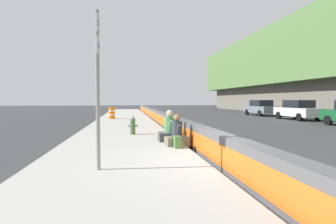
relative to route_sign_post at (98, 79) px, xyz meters
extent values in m
plane|color=#353538|center=(0.50, -3.12, -2.21)|extent=(160.00, 160.00, 0.00)
cube|color=#A8A59E|center=(0.50, -0.47, -2.14)|extent=(80.00, 4.40, 0.14)
cube|color=#545456|center=(0.50, -3.12, -1.79)|extent=(76.00, 0.44, 0.85)
cube|color=orange|center=(0.50, -2.89, -1.83)|extent=(74.48, 0.01, 0.54)
cylinder|color=gray|center=(0.00, 0.00, -0.27)|extent=(0.09, 0.09, 3.60)
cube|color=white|center=(0.00, -0.02, 1.23)|extent=(0.44, 0.02, 0.36)
cube|color=#1956AD|center=(0.00, -0.03, 1.23)|extent=(0.30, 0.01, 0.10)
cube|color=white|center=(0.00, -0.02, 0.73)|extent=(0.44, 0.02, 0.36)
cube|color=#1956AD|center=(0.00, -0.03, 0.73)|extent=(0.30, 0.01, 0.10)
cylinder|color=#47663D|center=(6.30, -0.91, -1.71)|extent=(0.24, 0.24, 0.72)
cone|color=gray|center=(6.30, -0.91, -1.27)|extent=(0.26, 0.26, 0.16)
cylinder|color=gray|center=(6.30, -1.08, -1.68)|extent=(0.10, 0.12, 0.10)
cylinder|color=gray|center=(6.30, -0.74, -1.68)|extent=(0.10, 0.12, 0.10)
cube|color=#706651|center=(3.02, -2.38, -1.92)|extent=(0.71, 0.82, 0.29)
cylinder|color=#333842|center=(3.02, -2.38, -1.50)|extent=(0.37, 0.37, 0.55)
sphere|color=#8E6647|center=(3.02, -2.38, -1.10)|extent=(0.24, 0.24, 0.24)
cylinder|color=#333842|center=(3.22, -2.37, -1.56)|extent=(0.29, 0.15, 0.49)
cylinder|color=#333842|center=(2.81, -2.39, -1.56)|extent=(0.29, 0.15, 0.49)
cube|color=#424247|center=(4.10, -2.30, -1.91)|extent=(0.74, 0.87, 0.32)
cylinder|color=#4C8951|center=(4.10, -2.30, -1.44)|extent=(0.41, 0.41, 0.61)
sphere|color=beige|center=(4.10, -2.30, -1.00)|extent=(0.27, 0.27, 0.27)
cylinder|color=#4C8951|center=(4.32, -2.30, -1.50)|extent=(0.31, 0.15, 0.54)
cylinder|color=#4C8951|center=(3.87, -2.29, -1.50)|extent=(0.31, 0.15, 0.54)
cube|color=#4C7A3D|center=(2.47, -2.30, -1.87)|extent=(0.32, 0.22, 0.40)
cube|color=#4C7A3D|center=(2.47, -2.44, -1.93)|extent=(0.22, 0.06, 0.20)
cylinder|color=orange|center=(17.09, 0.59, -1.60)|extent=(0.52, 0.52, 0.95)
cylinder|color=white|center=(17.09, 0.59, -1.41)|extent=(0.54, 0.54, 0.10)
cylinder|color=white|center=(17.09, 0.59, -1.74)|extent=(0.54, 0.54, 0.10)
cylinder|color=black|center=(10.43, -14.30, -1.88)|extent=(0.66, 0.23, 0.66)
cube|color=silver|center=(15.28, -15.27, -1.52)|extent=(4.56, 1.95, 0.72)
cube|color=black|center=(15.18, -15.28, -0.83)|extent=(2.25, 1.69, 0.66)
cylinder|color=black|center=(16.69, -14.36, -1.88)|extent=(0.67, 0.24, 0.66)
cylinder|color=black|center=(16.75, -16.09, -1.88)|extent=(0.67, 0.24, 0.66)
cylinder|color=black|center=(13.81, -14.46, -1.88)|extent=(0.67, 0.24, 0.66)
cylinder|color=black|center=(13.87, -16.19, -1.88)|extent=(0.67, 0.24, 0.66)
cube|color=slate|center=(21.81, -15.24, -1.52)|extent=(4.56, 1.96, 0.72)
cube|color=black|center=(21.71, -15.25, -0.83)|extent=(2.26, 1.70, 0.66)
cylinder|color=black|center=(23.22, -14.33, -1.88)|extent=(0.67, 0.24, 0.66)
cylinder|color=black|center=(23.28, -16.06, -1.88)|extent=(0.67, 0.24, 0.66)
cylinder|color=black|center=(20.34, -14.43, -1.88)|extent=(0.67, 0.24, 0.66)
cylinder|color=black|center=(20.40, -16.16, -1.88)|extent=(0.67, 0.24, 0.66)
camera|label=1|loc=(-6.35, -0.64, -0.48)|focal=29.22mm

